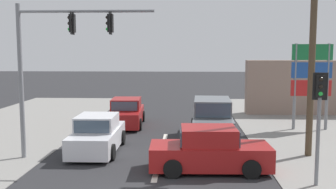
% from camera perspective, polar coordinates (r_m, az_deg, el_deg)
% --- Properties ---
extents(lane_dash_mid, '(0.20, 2.40, 0.01)m').
position_cam_1_polar(lane_dash_mid, '(14.06, -1.68, -11.07)').
color(lane_dash_mid, silver).
rests_on(lane_dash_mid, ground).
extents(lane_dash_far, '(0.20, 2.40, 0.01)m').
position_cam_1_polar(lane_dash_far, '(18.88, -0.49, -6.53)').
color(lane_dash_far, silver).
rests_on(lane_dash_far, ground).
extents(utility_pole_midground_right, '(1.80, 0.26, 9.34)m').
position_cam_1_polar(utility_pole_midground_right, '(16.46, 20.30, 8.38)').
color(utility_pole_midground_right, '#4C3D2B').
rests_on(utility_pole_midground_right, ground).
extents(traffic_signal_mast, '(5.29, 0.44, 6.00)m').
position_cam_1_polar(traffic_signal_mast, '(15.73, -16.36, 5.85)').
color(traffic_signal_mast, slate).
rests_on(traffic_signal_mast, ground).
extents(pedestal_signal_right_kerb, '(0.44, 0.30, 3.56)m').
position_cam_1_polar(pedestal_signal_right_kerb, '(12.91, 21.09, -2.08)').
color(pedestal_signal_right_kerb, slate).
rests_on(pedestal_signal_right_kerb, ground).
extents(shopping_plaza_sign, '(2.10, 0.16, 4.60)m').
position_cam_1_polar(shopping_plaza_sign, '(22.15, 20.11, 2.78)').
color(shopping_plaza_sign, slate).
rests_on(shopping_plaza_sign, ground).
extents(sedan_oncoming_mid, '(4.29, 2.00, 1.56)m').
position_cam_1_polar(sedan_oncoming_mid, '(14.02, 6.05, -8.18)').
color(sedan_oncoming_mid, maroon).
rests_on(sedan_oncoming_mid, ground).
extents(sedan_crossing_left, '(1.92, 4.26, 1.56)m').
position_cam_1_polar(sedan_crossing_left, '(16.79, -10.20, -5.82)').
color(sedan_crossing_left, silver).
rests_on(sedan_crossing_left, ground).
extents(sedan_kerbside_parked, '(2.04, 4.31, 1.56)m').
position_cam_1_polar(sedan_kerbside_parked, '(22.31, -6.05, -2.74)').
color(sedan_kerbside_parked, maroon).
rests_on(sedan_kerbside_parked, ground).
extents(suv_oncoming_near, '(2.18, 4.59, 1.90)m').
position_cam_1_polar(suv_oncoming_near, '(19.26, 6.42, -3.65)').
color(suv_oncoming_near, slate).
rests_on(suv_oncoming_near, ground).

